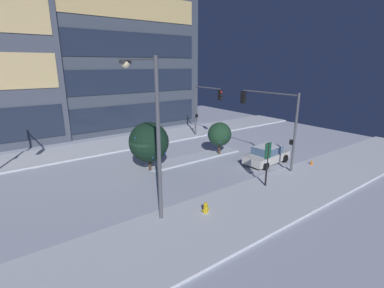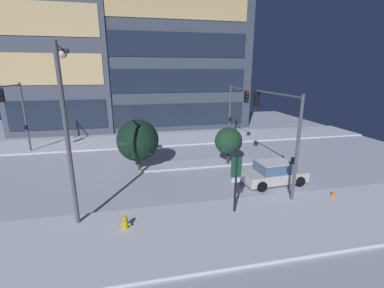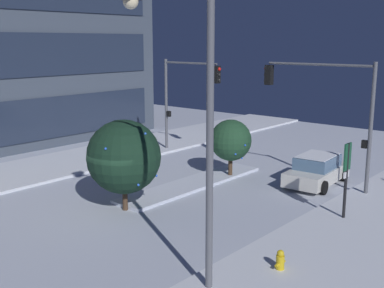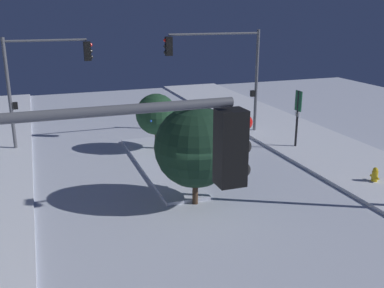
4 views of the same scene
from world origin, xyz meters
name	(u,v)px [view 1 (image 1 of 4)]	position (x,y,z in m)	size (l,w,h in m)	color
ground	(146,172)	(0.00, 0.00, 0.00)	(52.00, 52.00, 0.00)	silver
curb_strip_near	(220,218)	(0.00, -8.61, 0.07)	(52.00, 5.20, 0.14)	silver
curb_strip_far	(107,146)	(0.00, 8.61, 0.07)	(52.00, 5.20, 0.14)	silver
median_strip	(195,157)	(5.03, 0.33, 0.07)	(9.00, 1.80, 0.14)	silver
office_tower_main	(101,30)	(4.11, 19.15, 12.25)	(21.60, 12.52, 24.51)	#424C5B
car_near	(267,155)	(9.14, -4.22, 0.71)	(4.41, 2.30, 1.49)	silver
traffic_light_corner_near_right	(272,114)	(8.90, -4.58, 4.25)	(0.32, 5.74, 6.09)	#565960
traffic_light_corner_far_right	(205,103)	(9.95, 5.10, 4.04)	(0.32, 4.45, 5.86)	#565960
street_lamp_arched	(149,119)	(-2.68, -6.07, 5.42)	(0.75, 2.89, 8.43)	#565960
fire_hydrant	(206,209)	(-0.31, -7.77, 0.36)	(0.48, 0.26, 0.76)	gold
parking_info_sign	(267,159)	(5.22, -7.36, 2.01)	(0.55, 0.12, 3.13)	black
decorated_tree_median	(220,134)	(7.35, -0.25, 1.97)	(2.13, 2.17, 3.05)	#473323
decorated_tree_left_of_median	(149,142)	(0.43, 0.13, 2.30)	(3.08, 3.08, 3.84)	#473323
construction_cone	(312,163)	(11.55, -6.89, 0.28)	(0.36, 0.36, 0.55)	orange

